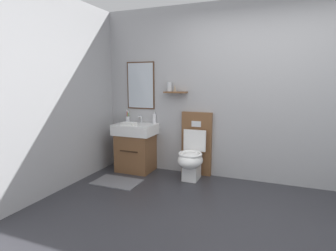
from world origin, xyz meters
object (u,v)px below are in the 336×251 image
(toothbrush_cup, at_px, (128,118))
(folded_hand_towel, at_px, (129,124))
(vanity_sink_left, at_px, (136,146))
(soap_dispenser, at_px, (154,118))
(toilet, at_px, (193,154))

(toothbrush_cup, distance_m, folded_hand_towel, 0.39)
(vanity_sink_left, xyz_separation_m, soap_dispenser, (0.26, 0.18, 0.45))
(toothbrush_cup, height_order, folded_hand_towel, toothbrush_cup)
(vanity_sink_left, height_order, folded_hand_towel, folded_hand_towel)
(vanity_sink_left, xyz_separation_m, toothbrush_cup, (-0.25, 0.17, 0.43))
(vanity_sink_left, height_order, soap_dispenser, soap_dispenser)
(toilet, height_order, toothbrush_cup, toilet)
(toilet, bearing_deg, folded_hand_towel, -170.86)
(vanity_sink_left, xyz_separation_m, toilet, (0.98, 0.01, -0.04))
(vanity_sink_left, height_order, toothbrush_cup, toothbrush_cup)
(vanity_sink_left, distance_m, toothbrush_cup, 0.53)
(toothbrush_cup, bearing_deg, vanity_sink_left, -35.21)
(soap_dispenser, distance_m, folded_hand_towel, 0.45)
(vanity_sink_left, distance_m, folded_hand_towel, 0.42)
(toilet, height_order, folded_hand_towel, toilet)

